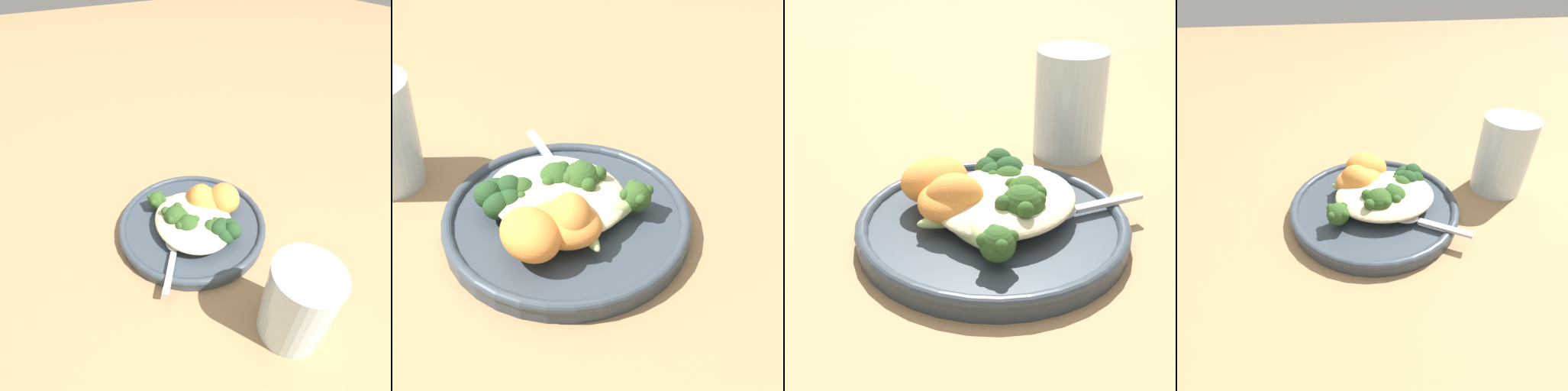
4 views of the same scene
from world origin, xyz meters
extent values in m
plane|color=#9E7A51|center=(0.00, 0.00, 0.00)|extent=(4.00, 4.00, 0.00)
cylinder|color=#38424C|center=(0.00, 0.01, 0.01)|extent=(0.24, 0.24, 0.02)
torus|color=#38424C|center=(0.00, 0.01, 0.02)|extent=(0.24, 0.24, 0.01)
ellipsoid|color=beige|center=(-0.01, 0.02, 0.03)|extent=(0.14, 0.12, 0.02)
ellipsoid|color=#ADC675|center=(0.04, 0.01, 0.03)|extent=(0.05, 0.08, 0.02)
sphere|color=#335623|center=(0.06, 0.05, 0.04)|extent=(0.03, 0.03, 0.03)
sphere|color=#335623|center=(0.06, 0.06, 0.04)|extent=(0.01, 0.01, 0.01)
sphere|color=#335623|center=(0.05, 0.06, 0.04)|extent=(0.01, 0.01, 0.01)
sphere|color=#335623|center=(0.05, 0.04, 0.04)|extent=(0.01, 0.01, 0.01)
sphere|color=#335623|center=(0.06, 0.04, 0.04)|extent=(0.01, 0.01, 0.01)
ellipsoid|color=#ADC675|center=(0.02, 0.01, 0.03)|extent=(0.05, 0.07, 0.01)
sphere|color=#335623|center=(0.00, 0.04, 0.04)|extent=(0.04, 0.04, 0.04)
sphere|color=#335623|center=(0.01, 0.05, 0.05)|extent=(0.01, 0.01, 0.01)
sphere|color=#335623|center=(-0.01, 0.05, 0.05)|extent=(0.01, 0.01, 0.01)
sphere|color=#335623|center=(-0.01, 0.03, 0.05)|extent=(0.01, 0.01, 0.01)
sphere|color=#335623|center=(0.01, 0.03, 0.05)|extent=(0.01, 0.01, 0.01)
ellipsoid|color=#ADC675|center=(0.02, 0.00, 0.03)|extent=(0.09, 0.07, 0.02)
sphere|color=#335623|center=(-0.02, 0.03, 0.04)|extent=(0.04, 0.04, 0.04)
sphere|color=#335623|center=(-0.02, 0.04, 0.05)|extent=(0.01, 0.01, 0.01)
sphere|color=#335623|center=(-0.02, 0.02, 0.05)|extent=(0.01, 0.01, 0.01)
ellipsoid|color=#ADC675|center=(0.00, -0.01, 0.03)|extent=(0.09, 0.03, 0.02)
sphere|color=#335623|center=(-0.04, 0.00, 0.04)|extent=(0.03, 0.03, 0.03)
sphere|color=#335623|center=(-0.04, 0.00, 0.04)|extent=(0.01, 0.01, 0.01)
sphere|color=#335623|center=(-0.05, 0.00, 0.04)|extent=(0.01, 0.01, 0.01)
sphere|color=#335623|center=(-0.05, -0.01, 0.04)|extent=(0.01, 0.01, 0.01)
sphere|color=#335623|center=(-0.04, -0.01, 0.04)|extent=(0.01, 0.01, 0.01)
ellipsoid|color=orange|center=(0.00, -0.05, 0.04)|extent=(0.08, 0.07, 0.04)
ellipsoid|color=orange|center=(0.02, -0.02, 0.04)|extent=(0.08, 0.07, 0.03)
ellipsoid|color=orange|center=(0.02, -0.02, 0.04)|extent=(0.06, 0.07, 0.04)
sphere|color=#234723|center=(-0.05, -0.02, 0.04)|extent=(0.03, 0.03, 0.03)
sphere|color=#234723|center=(-0.05, -0.01, 0.04)|extent=(0.03, 0.03, 0.03)
sphere|color=#234723|center=(-0.07, -0.01, 0.04)|extent=(0.03, 0.03, 0.03)
sphere|color=#234723|center=(-0.07, -0.02, 0.04)|extent=(0.03, 0.03, 0.03)
sphere|color=#234723|center=(-0.05, -0.03, 0.04)|extent=(0.03, 0.03, 0.03)
cube|color=#B7B7BC|center=(-0.08, 0.09, 0.02)|extent=(0.06, 0.05, 0.00)
ellipsoid|color=#B7B7BC|center=(-0.03, 0.05, 0.03)|extent=(0.05, 0.05, 0.01)
cylinder|color=silver|center=(-0.21, -0.02, 0.06)|extent=(0.08, 0.08, 0.12)
camera|label=1|loc=(-0.31, 0.18, 0.39)|focal=28.00mm
camera|label=2|loc=(0.25, -0.40, 0.43)|focal=60.00mm
camera|label=3|loc=(0.43, 0.27, 0.31)|focal=60.00mm
camera|label=4|loc=(0.07, 0.35, 0.29)|focal=28.00mm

